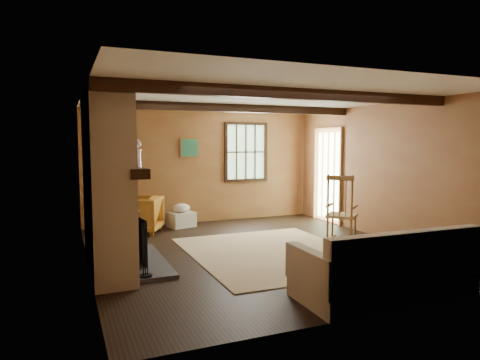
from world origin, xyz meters
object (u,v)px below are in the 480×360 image
sofa (387,272)px  fireplace (108,187)px  rocking_chair (341,213)px  laundry_basket (181,220)px  armchair (140,215)px

sofa → fireplace: bearing=139.5°
rocking_chair → laundry_basket: rocking_chair is taller
fireplace → laundry_basket: (1.63, 2.34, -0.95)m
armchair → laundry_basket: bearing=132.0°
fireplace → armchair: size_ratio=3.12×
armchair → rocking_chair: bearing=82.2°
laundry_basket → armchair: armchair is taller
sofa → armchair: 4.90m
fireplace → rocking_chair: bearing=0.3°
rocking_chair → armchair: 3.72m
fireplace → sofa: size_ratio=1.20×
fireplace → sofa: fireplace is taller
sofa → armchair: size_ratio=2.59×
rocking_chair → sofa: 2.69m
fireplace → laundry_basket: bearing=55.1°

